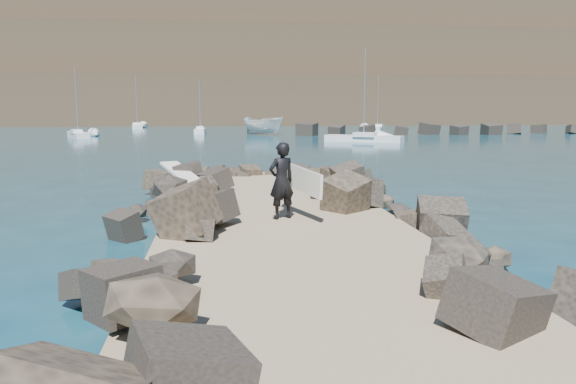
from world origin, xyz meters
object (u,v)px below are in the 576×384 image
Objects in this scene: boat_imported at (263,125)px; sailboat_d at (378,128)px; surfer_with_board at (284,180)px; surfboard_resting at (182,177)px.

sailboat_d is (18.08, 11.30, -0.84)m from boat_imported.
sailboat_d is (22.23, 68.04, -1.24)m from surfer_with_board.
boat_imported is 21.34m from sailboat_d.
surfboard_resting is 6.24m from surfer_with_board.
surfboard_resting is 51.71m from boat_imported.
sailboat_d reaches higher than surfboard_resting.
surfboard_resting is 0.43× the size of boat_imported.
boat_imported is at bearing 85.82° from surfer_with_board.
surfboard_resting is at bearing -144.98° from boat_imported.
surfboard_resting is 1.14× the size of surfer_with_board.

